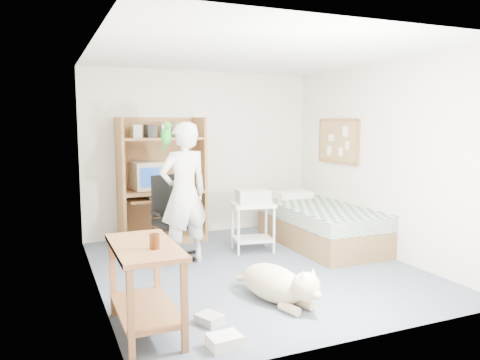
% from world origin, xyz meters
% --- Properties ---
extents(floor, '(4.00, 4.00, 0.00)m').
position_xyz_m(floor, '(0.00, 0.00, 0.00)').
color(floor, '#4C5767').
rests_on(floor, ground).
extents(wall_back, '(3.60, 0.02, 2.50)m').
position_xyz_m(wall_back, '(0.00, 2.00, 1.25)').
color(wall_back, silver).
rests_on(wall_back, floor).
extents(wall_right, '(0.02, 4.00, 2.50)m').
position_xyz_m(wall_right, '(1.80, 0.00, 1.25)').
color(wall_right, silver).
rests_on(wall_right, floor).
extents(wall_left, '(0.02, 4.00, 2.50)m').
position_xyz_m(wall_left, '(-1.80, 0.00, 1.25)').
color(wall_left, silver).
rests_on(wall_left, floor).
extents(ceiling, '(3.60, 4.00, 0.02)m').
position_xyz_m(ceiling, '(0.00, 0.00, 2.50)').
color(ceiling, white).
rests_on(ceiling, wall_back).
extents(computer_hutch, '(1.20, 0.63, 1.80)m').
position_xyz_m(computer_hutch, '(-0.70, 1.74, 0.82)').
color(computer_hutch, brown).
rests_on(computer_hutch, floor).
extents(bed, '(1.02, 2.02, 0.66)m').
position_xyz_m(bed, '(1.30, 0.62, 0.29)').
color(bed, brown).
rests_on(bed, floor).
extents(side_desk, '(0.50, 1.00, 0.75)m').
position_xyz_m(side_desk, '(-1.55, -1.20, 0.49)').
color(side_desk, brown).
rests_on(side_desk, floor).
extents(corkboard, '(0.04, 0.94, 0.66)m').
position_xyz_m(corkboard, '(1.77, 0.90, 1.45)').
color(corkboard, olive).
rests_on(corkboard, wall_right).
extents(office_chair, '(0.59, 0.59, 1.04)m').
position_xyz_m(office_chair, '(-0.77, 0.83, 0.37)').
color(office_chair, black).
rests_on(office_chair, floor).
extents(person, '(0.70, 0.53, 1.74)m').
position_xyz_m(person, '(-0.71, 0.52, 0.87)').
color(person, silver).
rests_on(person, floor).
extents(parrot, '(0.13, 0.22, 0.35)m').
position_xyz_m(parrot, '(-0.91, 0.53, 1.59)').
color(parrot, '#128020').
rests_on(parrot, person).
extents(dog, '(0.58, 1.13, 0.43)m').
position_xyz_m(dog, '(-0.24, -1.05, 0.19)').
color(dog, beige).
rests_on(dog, floor).
extents(printer_cart, '(0.62, 0.53, 0.66)m').
position_xyz_m(printer_cart, '(0.29, 0.69, 0.44)').
color(printer_cart, white).
rests_on(printer_cart, floor).
extents(printer, '(0.47, 0.39, 0.18)m').
position_xyz_m(printer, '(0.29, 0.69, 0.75)').
color(printer, '#AFAFAA').
rests_on(printer, printer_cart).
extents(crt_monitor, '(0.46, 0.48, 0.40)m').
position_xyz_m(crt_monitor, '(-0.90, 1.75, 0.97)').
color(crt_monitor, beige).
rests_on(crt_monitor, computer_hutch).
extents(keyboard, '(0.45, 0.17, 0.03)m').
position_xyz_m(keyboard, '(-0.69, 1.58, 0.67)').
color(keyboard, beige).
rests_on(keyboard, computer_hutch).
extents(pencil_cup, '(0.08, 0.08, 0.12)m').
position_xyz_m(pencil_cup, '(-0.37, 1.65, 0.82)').
color(pencil_cup, gold).
rests_on(pencil_cup, computer_hutch).
extents(drink_glass, '(0.08, 0.08, 0.12)m').
position_xyz_m(drink_glass, '(-1.50, -1.36, 0.81)').
color(drink_glass, '#3C1A09').
rests_on(drink_glass, side_desk).
extents(floor_box_a, '(0.26, 0.22, 0.10)m').
position_xyz_m(floor_box_a, '(-1.05, -1.70, 0.05)').
color(floor_box_a, white).
rests_on(floor_box_a, floor).
extents(floor_box_b, '(0.26, 0.28, 0.08)m').
position_xyz_m(floor_box_b, '(-1.01, -1.24, 0.04)').
color(floor_box_b, '#B1B1AC').
rests_on(floor_box_b, floor).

